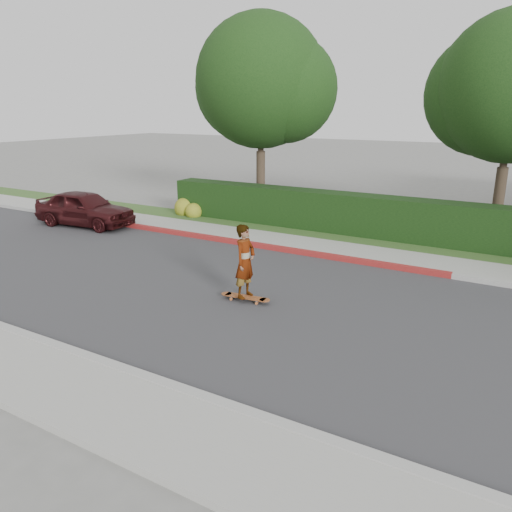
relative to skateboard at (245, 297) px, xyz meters
The scene contains 14 objects.
ground 2.94m from the skateboard, ahead, with size 120.00×120.00×0.00m, color slate.
road 2.94m from the skateboard, ahead, with size 60.00×8.00×0.01m, color #2D2D30.
curb_near 4.92m from the skateboard, 53.42° to the right, with size 60.00×0.20×0.15m, color #9E9E99.
sidewalk_near 5.67m from the skateboard, 58.85° to the right, with size 60.00×1.60×0.12m, color gray.
curb_far 5.16m from the skateboard, 55.40° to the left, with size 60.00×0.20×0.15m, color #9E9E99.
curb_red_section 4.73m from the skateboard, 115.96° to the left, with size 12.00×0.21×0.15m, color maroon.
sidewalk_far 5.93m from the skateboard, 60.35° to the left, with size 60.00×1.60×0.12m, color gray.
planting_strip 7.36m from the skateboard, 66.52° to the left, with size 60.00×1.60×0.10m, color #2D4C1E.
hedge 7.38m from the skateboard, 90.53° to the left, with size 15.00×1.00×1.50m, color black.
flowering_shrub 9.88m from the skateboard, 135.78° to the left, with size 1.40×1.00×0.90m.
tree_left 11.21m from the skateboard, 117.41° to the left, with size 5.99×5.21×8.00m.
skateboard is the anchor object (origin of this frame).
skateboarder 0.89m from the skateboard, ahead, with size 0.64×0.42×1.75m, color white.
car_maroon 10.18m from the skateboard, 159.30° to the left, with size 1.62×4.03×1.37m, color #3C1314.
Camera 1 is at (2.89, -9.54, 4.43)m, focal length 35.00 mm.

